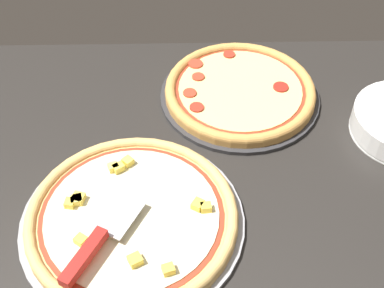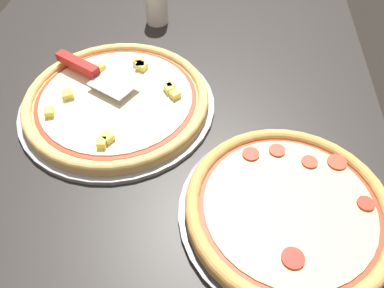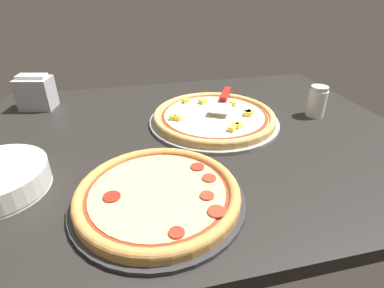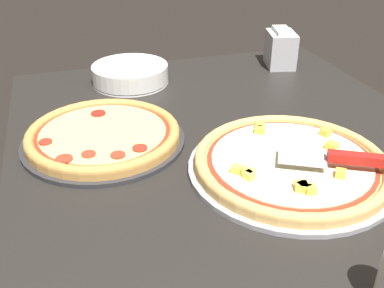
{
  "view_description": "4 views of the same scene",
  "coord_description": "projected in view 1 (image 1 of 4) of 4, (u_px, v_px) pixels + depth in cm",
  "views": [
    {
      "loc": [
        1.43,
        -65.72,
        83.74
      ],
      "look_at": [
        3.06,
        11.01,
        3.0
      ],
      "focal_mm": 50.0,
      "sensor_mm": 36.0,
      "label": 1
    },
    {
      "loc": [
        49.72,
        16.45,
        56.54
      ],
      "look_at": [
        3.06,
        11.01,
        3.0
      ],
      "focal_mm": 35.0,
      "sensor_mm": 36.0,
      "label": 2
    },
    {
      "loc": [
        18.98,
        79.01,
        42.6
      ],
      "look_at": [
        3.06,
        11.01,
        3.0
      ],
      "focal_mm": 28.0,
      "sensor_mm": 36.0,
      "label": 3
    },
    {
      "loc": [
        -77.62,
        35.27,
        50.89
      ],
      "look_at": [
        3.06,
        11.01,
        3.0
      ],
      "focal_mm": 42.0,
      "sensor_mm": 36.0,
      "label": 4
    }
  ],
  "objects": [
    {
      "name": "pizza_front",
      "position": [
        132.0,
        216.0,
        1.0
      ],
      "size": [
        39.8,
        39.8,
        3.35
      ],
      "color": "#DBAD60",
      "rests_on": "pizza_pan_front"
    },
    {
      "name": "pizza_back",
      "position": [
        240.0,
        90.0,
        1.24
      ],
      "size": [
        35.05,
        35.05,
        2.73
      ],
      "color": "#C68E47",
      "rests_on": "pizza_pan_back"
    },
    {
      "name": "ground_plane",
      "position": [
        178.0,
        200.0,
        1.07
      ],
      "size": [
        131.61,
        101.35,
        3.6
      ],
      "primitive_type": "cube",
      "color": "black"
    },
    {
      "name": "pizza_pan_back",
      "position": [
        240.0,
        96.0,
        1.26
      ],
      "size": [
        37.29,
        37.29,
        1.0
      ],
      "primitive_type": "cylinder",
      "color": "#2D2D30",
      "rests_on": "ground_plane"
    },
    {
      "name": "serving_spatula",
      "position": [
        92.0,
        247.0,
        0.92
      ],
      "size": [
        13.82,
        20.73,
        2.0
      ],
      "color": "#B7B7BC",
      "rests_on": "pizza_front"
    },
    {
      "name": "pizza_pan_front",
      "position": [
        133.0,
        222.0,
        1.01
      ],
      "size": [
        42.34,
        42.34,
        1.0
      ],
      "primitive_type": "cylinder",
      "color": "#939399",
      "rests_on": "ground_plane"
    }
  ]
}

